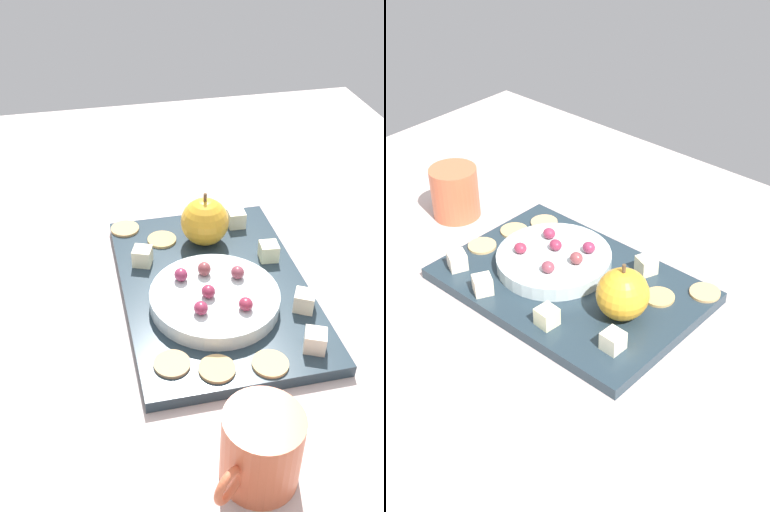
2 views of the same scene
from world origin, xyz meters
The scene contains 22 objects.
table centered at (0.00, 0.00, 2.38)cm, with size 134.84×99.70×4.76cm, color #BAA8A4.
platter centered at (-4.10, 2.68, 5.61)cm, with size 37.11×25.09×1.70cm, color #24343E.
serving_dish centered at (-8.36, 3.77, 7.55)cm, with size 17.11×17.11×2.17cm, color silver.
apple_whole centered at (6.28, 1.58, 10.07)cm, with size 7.23×7.23×7.23cm, color gold.
apple_stem centered at (6.28, 1.58, 14.29)cm, with size 0.50×0.50×1.20cm, color brown.
cheese_cube_0 centered at (-11.54, -7.51, 7.76)cm, with size 2.59×2.59×2.59cm, color #F9EAC6.
cheese_cube_1 centered at (9.55, -4.36, 7.76)cm, with size 2.59×2.59×2.59cm, color #F3EFC8.
cheese_cube_2 centered at (2.82, 11.61, 7.76)cm, with size 2.59×2.59×2.59cm, color #F7EEBF.
cheese_cube_3 centered at (-0.27, -6.50, 7.76)cm, with size 2.59×2.59×2.59cm, color #F3F4BC.
cheese_cube_4 centered at (-18.70, -6.08, 7.76)cm, with size 2.59×2.59×2.59cm, color #F1E4C8.
cracker_0 centered at (-17.66, 11.27, 6.66)cm, with size 4.39×4.39×0.40cm, color tan.
cracker_1 centered at (7.90, 7.90, 6.66)cm, with size 4.39×4.39×0.40cm, color tan.
cracker_2 centered at (12.13, 13.02, 6.66)cm, with size 4.39×4.39×0.40cm, color tan.
cracker_3 centered at (-20.15, -0.01, 6.66)cm, with size 4.39×4.39×0.40cm, color tan.
cracker_4 centered at (-19.56, 6.32, 6.66)cm, with size 4.39×4.39×0.40cm, color tan.
grape_0 centered at (-12.31, 0.78, 9.42)cm, with size 1.98×1.78×1.59cm, color #922941.
grape_1 centered at (-4.80, 7.51, 9.49)cm, with size 1.98×1.78×1.71cm, color #892B4A.
grape_2 centered at (-11.83, 6.44, 9.44)cm, with size 1.98×1.78×1.62cm, color #8E2A47.
grape_3 centered at (-4.30, 4.20, 9.55)cm, with size 1.98×1.78×1.84cm, color brown.
grape_4 centered at (-8.94, 4.78, 9.45)cm, with size 1.98×1.78×1.65cm, color maroon.
grape_5 centered at (-5.93, 0.43, 9.47)cm, with size 1.98×1.78×1.68cm, color brown.
cup centered at (-32.70, 5.45, 9.15)cm, with size 8.66×9.93×8.78cm.
Camera 1 is at (-64.79, 19.37, 57.36)cm, focal length 40.98 mm.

